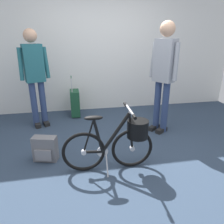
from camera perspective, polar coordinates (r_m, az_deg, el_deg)
ground_plane at (r=3.14m, az=2.52°, el=-10.48°), size 6.05×6.05×0.00m
back_wall at (r=4.67m, az=-3.04°, el=17.94°), size 6.05×0.10×2.84m
folding_bike_foreground at (r=2.59m, az=1.79°, el=-7.81°), size 1.13×0.53×0.80m
visitor_near_wall at (r=3.57m, az=13.95°, el=10.87°), size 0.38×0.45×1.81m
visitor_browsing at (r=3.95m, az=-20.29°, el=9.99°), size 0.51×0.35×1.71m
rolling_suitcase at (r=4.41m, az=-10.03°, el=2.50°), size 0.18×0.36×0.83m
backpack_on_floor at (r=2.99m, az=-17.74°, el=-9.57°), size 0.34×0.24×0.34m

